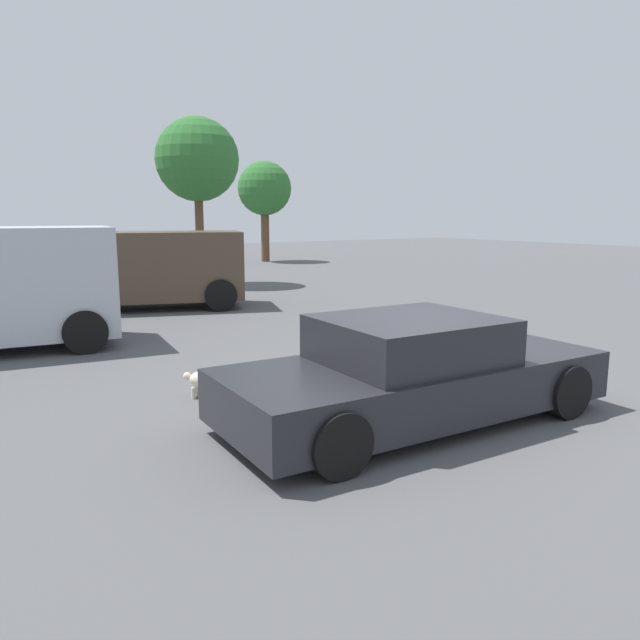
{
  "coord_description": "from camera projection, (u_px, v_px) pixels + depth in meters",
  "views": [
    {
      "loc": [
        -4.98,
        -5.25,
        2.38
      ],
      "look_at": [
        -0.33,
        1.74,
        0.9
      ],
      "focal_mm": 33.63,
      "sensor_mm": 36.0,
      "label": 1
    }
  ],
  "objects": [
    {
      "name": "ground_plane",
      "position": [
        420.0,
        409.0,
        7.44
      ],
      "size": [
        80.0,
        80.0,
        0.0
      ],
      "primitive_type": "plane",
      "color": "#515154"
    },
    {
      "name": "sedan_foreground",
      "position": [
        414.0,
        373.0,
        6.93
      ],
      "size": [
        4.69,
        2.11,
        1.23
      ],
      "rotation": [
        0.0,
        0.0,
        -0.05
      ],
      "color": "#232328",
      "rests_on": "ground_plane"
    },
    {
      "name": "dog",
      "position": [
        207.0,
        380.0,
        7.83
      ],
      "size": [
        0.48,
        0.5,
        0.4
      ],
      "rotation": [
        0.0,
        0.0,
        5.45
      ],
      "color": "beige",
      "rests_on": "ground_plane"
    },
    {
      "name": "suv_dark",
      "position": [
        149.0,
        267.0,
        15.2
      ],
      "size": [
        5.01,
        3.33,
        1.95
      ],
      "rotation": [
        0.0,
        0.0,
        -0.34
      ],
      "color": "#4C3D2D",
      "rests_on": "ground_plane"
    },
    {
      "name": "tree_back_left",
      "position": [
        197.0,
        160.0,
        19.85
      ],
      "size": [
        2.76,
        2.76,
        5.56
      ],
      "color": "brown",
      "rests_on": "ground_plane"
    },
    {
      "name": "tree_back_center",
      "position": [
        265.0,
        189.0,
        30.08
      ],
      "size": [
        2.69,
        2.69,
        5.02
      ],
      "color": "brown",
      "rests_on": "ground_plane"
    }
  ]
}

